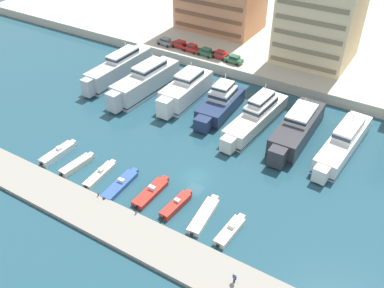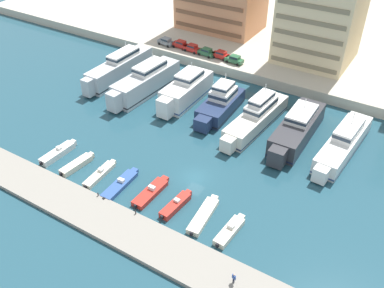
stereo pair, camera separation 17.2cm
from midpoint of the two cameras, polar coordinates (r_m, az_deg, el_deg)
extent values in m
plane|color=#234C5B|center=(67.28, 0.49, -4.46)|extent=(400.00, 400.00, 0.00)
cube|color=beige|center=(122.08, 17.75, 14.17)|extent=(180.00, 70.00, 2.20)
cube|color=gray|center=(58.68, -7.08, -12.14)|extent=(120.00, 6.35, 0.63)
cube|color=silver|center=(95.29, -9.48, 9.83)|extent=(4.16, 18.03, 4.23)
cube|color=silver|center=(89.10, -13.61, 7.37)|extent=(2.14, 1.95, 3.59)
cube|color=black|center=(95.90, -9.40, 9.10)|extent=(4.20, 18.21, 0.24)
cube|color=white|center=(94.97, -9.12, 11.68)|extent=(3.12, 7.60, 1.44)
cube|color=#233342|center=(94.91, -9.12, 11.76)|extent=(3.16, 7.68, 0.52)
cylinder|color=silver|center=(95.08, -8.76, 12.82)|extent=(0.16, 0.16, 1.80)
cube|color=silver|center=(102.11, -5.94, 11.42)|extent=(3.26, 0.96, 0.20)
cube|color=silver|center=(88.91, -6.02, 8.16)|extent=(5.44, 17.17, 4.38)
cube|color=silver|center=(82.95, -10.24, 5.60)|extent=(2.57, 2.36, 3.73)
cube|color=black|center=(89.59, -5.96, 7.35)|extent=(5.50, 17.34, 0.24)
cube|color=white|center=(88.40, -5.60, 10.18)|extent=(3.88, 7.31, 1.57)
cube|color=#233342|center=(88.33, -5.61, 10.27)|extent=(3.93, 7.38, 0.57)
cylinder|color=silver|center=(88.40, -5.22, 11.42)|extent=(0.16, 0.16, 1.80)
cube|color=silver|center=(95.45, -2.50, 9.75)|extent=(3.82, 1.12, 0.20)
cube|color=white|center=(85.51, -0.64, 7.10)|extent=(4.75, 13.11, 4.28)
cube|color=white|center=(80.01, -3.53, 4.87)|extent=(2.60, 2.36, 3.63)
cube|color=#334C7F|center=(86.20, -0.63, 6.29)|extent=(4.80, 13.24, 0.24)
cube|color=white|center=(84.86, -0.29, 9.08)|extent=(3.69, 5.51, 1.53)
cube|color=#233342|center=(84.79, -0.29, 9.18)|extent=(3.74, 5.57, 0.55)
cylinder|color=silver|center=(84.74, 0.00, 10.30)|extent=(0.16, 0.16, 1.80)
cube|color=white|center=(91.24, 1.72, 8.41)|extent=(4.00, 0.91, 0.20)
cube|color=navy|center=(82.20, 3.89, 5.10)|extent=(5.44, 12.35, 2.80)
cube|color=navy|center=(76.72, 1.54, 2.72)|extent=(2.80, 2.57, 2.38)
cube|color=black|center=(82.68, 3.87, 4.56)|extent=(5.49, 12.47, 0.24)
cube|color=white|center=(81.76, 4.24, 6.76)|extent=(4.05, 5.26, 1.77)
cube|color=#233342|center=(81.67, 4.25, 6.86)|extent=(4.10, 5.32, 0.64)
cube|color=white|center=(81.04, 4.29, 7.66)|extent=(3.16, 4.11, 1.16)
cube|color=#233342|center=(80.99, 4.29, 7.73)|extent=(3.20, 4.15, 0.42)
cylinder|color=silver|center=(80.96, 4.57, 8.80)|extent=(0.16, 0.16, 1.80)
cube|color=navy|center=(87.67, 5.76, 6.67)|extent=(4.21, 1.08, 0.20)
cube|color=silver|center=(78.78, 8.63, 3.28)|extent=(5.41, 17.65, 2.96)
cube|color=silver|center=(71.73, 4.91, -0.04)|extent=(2.39, 2.21, 2.52)
cube|color=#192347|center=(79.30, 8.57, 2.70)|extent=(5.47, 17.83, 0.24)
cube|color=white|center=(78.57, 9.25, 5.09)|extent=(3.74, 7.53, 1.61)
cube|color=#233342|center=(78.49, 9.26, 5.19)|extent=(3.78, 7.60, 0.58)
cube|color=white|center=(77.86, 9.35, 5.97)|extent=(2.92, 5.87, 1.22)
cube|color=#233342|center=(77.80, 9.36, 6.05)|extent=(2.95, 5.93, 0.44)
cylinder|color=silver|center=(77.98, 9.84, 7.25)|extent=(0.16, 0.16, 1.80)
cube|color=silver|center=(86.24, 11.56, 5.56)|extent=(3.53, 1.17, 0.20)
cube|color=#333338|center=(76.97, 13.91, 1.93)|extent=(4.96, 16.31, 3.55)
cube|color=#333338|center=(69.67, 11.37, -1.67)|extent=(2.67, 2.43, 3.02)
cube|color=#192347|center=(77.61, 13.79, 1.23)|extent=(5.01, 16.47, 0.24)
cube|color=white|center=(76.64, 14.49, 3.90)|extent=(3.82, 6.87, 1.42)
cube|color=#233342|center=(76.57, 14.50, 3.99)|extent=(3.87, 6.93, 0.51)
cylinder|color=silver|center=(76.68, 14.92, 5.26)|extent=(0.16, 0.16, 1.80)
cube|color=#333338|center=(84.47, 15.81, 4.29)|extent=(4.10, 0.93, 0.20)
cube|color=white|center=(76.14, 19.57, -0.01)|extent=(5.25, 17.89, 2.85)
cube|color=white|center=(68.47, 16.86, -3.88)|extent=(2.31, 2.13, 2.42)
cube|color=#334C7F|center=(76.66, 19.44, -0.57)|extent=(5.31, 18.07, 0.24)
cube|color=white|center=(75.98, 20.25, 1.85)|extent=(3.62, 7.62, 1.69)
cube|color=#233342|center=(75.89, 20.28, 1.95)|extent=(3.67, 7.70, 0.61)
cylinder|color=silver|center=(76.00, 20.80, 3.31)|extent=(0.16, 0.16, 1.80)
cube|color=white|center=(84.15, 21.61, 2.68)|extent=(3.41, 1.15, 0.20)
cube|color=white|center=(74.56, -17.44, -1.20)|extent=(1.88, 6.54, 1.10)
cube|color=white|center=(76.27, -15.49, 0.15)|extent=(0.93, 0.77, 0.93)
cube|color=silver|center=(74.33, -17.28, -0.54)|extent=(0.93, 0.63, 0.46)
cube|color=#283847|center=(74.43, -17.13, -0.39)|extent=(0.83, 0.11, 0.28)
cube|color=black|center=(72.95, -19.43, -2.47)|extent=(0.37, 0.29, 0.60)
cube|color=beige|center=(71.30, -15.12, -2.71)|extent=(2.07, 5.90, 0.99)
cube|color=beige|center=(72.76, -13.23, -1.47)|extent=(0.90, 0.76, 0.84)
cube|color=black|center=(69.92, -17.03, -3.86)|extent=(0.39, 0.31, 0.60)
cube|color=beige|center=(68.76, -12.19, -4.01)|extent=(1.88, 6.54, 0.72)
cube|color=beige|center=(70.77, -10.43, -2.40)|extent=(0.87, 0.73, 0.61)
cube|color=silver|center=(68.64, -12.00, -3.40)|extent=(0.86, 0.65, 0.50)
cube|color=#283847|center=(68.75, -11.86, -3.22)|extent=(0.76, 0.12, 0.30)
cube|color=black|center=(66.83, -14.01, -5.56)|extent=(0.38, 0.30, 0.60)
cube|color=#33569E|center=(66.28, -9.58, -5.44)|extent=(2.17, 7.10, 0.70)
cube|color=#33569E|center=(68.53, -7.62, -3.57)|extent=(1.07, 0.89, 0.60)
cube|color=silver|center=(66.18, -9.35, -4.79)|extent=(1.06, 0.64, 0.51)
cube|color=#283847|center=(66.29, -9.22, -4.60)|extent=(0.95, 0.12, 0.30)
cube|color=black|center=(64.19, -11.59, -7.23)|extent=(0.37, 0.29, 0.60)
cube|color=red|center=(64.30, -5.53, -6.53)|extent=(2.08, 6.64, 0.80)
cube|color=red|center=(66.45, -3.60, -4.72)|extent=(1.10, 0.90, 0.68)
cube|color=silver|center=(64.12, -5.30, -5.83)|extent=(1.09, 0.62, 0.56)
cube|color=#283847|center=(64.23, -5.15, -5.64)|extent=(0.98, 0.10, 0.34)
cube|color=black|center=(62.31, -7.49, -8.25)|extent=(0.36, 0.29, 0.60)
cube|color=red|center=(62.04, -2.17, -8.20)|extent=(1.94, 5.81, 0.99)
cube|color=red|center=(63.84, -0.42, -6.59)|extent=(0.88, 0.74, 0.84)
cube|color=silver|center=(61.79, -1.94, -7.51)|extent=(0.88, 0.66, 0.40)
cube|color=#283847|center=(61.90, -1.78, -7.33)|extent=(0.76, 0.14, 0.24)
cube|color=black|center=(60.30, -3.97, -9.72)|extent=(0.38, 0.31, 0.60)
cube|color=beige|center=(60.66, 1.56, -9.60)|extent=(2.54, 7.29, 0.81)
cube|color=beige|center=(63.24, 3.07, -7.28)|extent=(1.09, 0.93, 0.69)
cube|color=black|center=(58.24, -0.02, -11.89)|extent=(0.39, 0.31, 0.60)
cube|color=beige|center=(58.86, 5.06, -11.57)|extent=(2.02, 5.78, 0.88)
cube|color=beige|center=(60.80, 6.63, -9.72)|extent=(0.96, 0.81, 0.75)
cube|color=silver|center=(58.60, 5.32, -10.86)|extent=(0.95, 0.66, 0.53)
cube|color=#283847|center=(58.71, 5.46, -10.64)|extent=(0.84, 0.13, 0.32)
cube|color=black|center=(57.01, 3.45, -13.34)|extent=(0.38, 0.30, 0.60)
cube|color=slate|center=(105.27, -3.47, 13.39)|extent=(4.23, 2.05, 0.80)
cube|color=slate|center=(104.90, -3.42, 13.74)|extent=(2.23, 1.74, 0.68)
cube|color=#1E2833|center=(104.90, -3.42, 13.74)|extent=(2.19, 1.75, 0.37)
cylinder|color=black|center=(105.65, -4.34, 13.20)|extent=(0.66, 0.27, 0.64)
cylinder|color=black|center=(106.83, -3.74, 13.50)|extent=(0.66, 0.27, 0.64)
cylinder|color=black|center=(104.03, -3.18, 12.87)|extent=(0.66, 0.27, 0.64)
cylinder|color=black|center=(105.23, -2.58, 13.17)|extent=(0.66, 0.27, 0.64)
cube|color=red|center=(103.65, -1.51, 13.06)|extent=(4.19, 1.94, 0.80)
cube|color=red|center=(103.28, -1.45, 13.42)|extent=(2.19, 1.68, 0.68)
cube|color=#1E2833|center=(103.28, -1.45, 13.42)|extent=(2.15, 1.70, 0.37)
cylinder|color=black|center=(103.94, -2.40, 12.87)|extent=(0.65, 0.26, 0.64)
cylinder|color=black|center=(105.18, -1.83, 13.18)|extent=(0.65, 0.26, 0.64)
cylinder|color=black|center=(102.45, -1.17, 12.53)|extent=(0.65, 0.26, 0.64)
cylinder|color=black|center=(103.71, -0.60, 12.85)|extent=(0.65, 0.26, 0.64)
cube|color=red|center=(101.63, 0.03, 12.58)|extent=(4.23, 2.04, 0.80)
cube|color=red|center=(101.25, 0.10, 12.94)|extent=(2.22, 1.73, 0.68)
cube|color=#1E2833|center=(101.25, 0.10, 12.94)|extent=(2.18, 1.74, 0.37)
cylinder|color=black|center=(101.91, -0.88, 12.40)|extent=(0.66, 0.27, 0.64)
cylinder|color=black|center=(103.15, -0.30, 12.71)|extent=(0.66, 0.27, 0.64)
cylinder|color=black|center=(100.44, 0.37, 12.03)|extent=(0.66, 0.27, 0.64)
cylinder|color=black|center=(101.69, 0.95, 12.35)|extent=(0.66, 0.27, 0.64)
cube|color=#2D6642|center=(99.70, 1.95, 12.07)|extent=(4.23, 2.04, 0.80)
cube|color=#2D6642|center=(99.32, 2.03, 12.44)|extent=(2.22, 1.73, 0.68)
cube|color=#1E2833|center=(99.32, 2.03, 12.44)|extent=(2.18, 1.74, 0.37)
cylinder|color=black|center=(99.94, 1.01, 11.89)|extent=(0.66, 0.27, 0.64)
cylinder|color=black|center=(101.20, 1.58, 12.21)|extent=(0.66, 0.27, 0.64)
cylinder|color=black|center=(98.54, 2.31, 11.50)|extent=(0.66, 0.27, 0.64)
cylinder|color=black|center=(99.83, 2.87, 11.82)|extent=(0.66, 0.27, 0.64)
cube|color=red|center=(98.57, 3.89, 11.71)|extent=(4.20, 1.97, 0.80)
cube|color=red|center=(98.20, 3.98, 12.08)|extent=(2.20, 1.70, 0.68)
cube|color=#1E2833|center=(98.20, 3.98, 12.08)|extent=(2.16, 1.71, 0.37)
cylinder|color=black|center=(98.73, 2.93, 11.53)|extent=(0.65, 0.26, 0.64)
cylinder|color=black|center=(100.04, 3.48, 11.86)|extent=(0.65, 0.26, 0.64)
cylinder|color=black|center=(97.45, 4.29, 11.13)|extent=(0.65, 0.26, 0.64)
cylinder|color=black|center=(98.78, 4.82, 11.46)|extent=(0.65, 0.26, 0.64)
cube|color=#2D6642|center=(96.62, 5.70, 11.08)|extent=(4.20, 1.97, 0.80)
cube|color=#2D6642|center=(96.24, 5.81, 11.45)|extent=(2.20, 1.70, 0.68)
cube|color=#1E2833|center=(96.24, 5.81, 11.45)|extent=(2.16, 1.71, 0.37)
cylinder|color=black|center=(96.73, 4.73, 10.90)|extent=(0.65, 0.26, 0.64)
cylinder|color=black|center=(98.06, 5.26, 11.24)|extent=(0.65, 0.26, 0.64)
cylinder|color=black|center=(95.53, 6.13, 10.47)|extent=(0.65, 0.26, 0.64)
cylinder|color=black|center=(96.88, 6.65, 10.82)|extent=(0.65, 0.26, 0.64)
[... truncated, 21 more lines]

